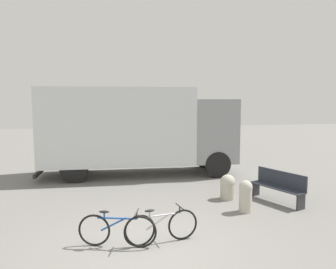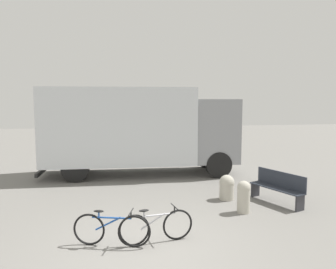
# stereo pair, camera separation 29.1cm
# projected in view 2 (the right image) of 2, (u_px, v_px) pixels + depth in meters

# --- Properties ---
(ground_plane) EXTENTS (60.00, 60.00, 0.00)m
(ground_plane) POSITION_uv_depth(u_px,v_px,m) (144.00, 247.00, 6.78)
(ground_plane) COLOR slate
(delivery_truck) EXTENTS (7.86, 2.61, 3.51)m
(delivery_truck) POSITION_uv_depth(u_px,v_px,m) (138.00, 127.00, 13.22)
(delivery_truck) COLOR silver
(delivery_truck) RESTS_ON ground
(park_bench) EXTENTS (1.01, 1.76, 0.93)m
(park_bench) POSITION_uv_depth(u_px,v_px,m) (278.00, 186.00, 9.65)
(park_bench) COLOR #282D38
(park_bench) RESTS_ON ground
(bicycle_near) EXTENTS (1.60, 0.58, 0.77)m
(bicycle_near) POSITION_uv_depth(u_px,v_px,m) (111.00, 229.00, 6.79)
(bicycle_near) COLOR black
(bicycle_near) RESTS_ON ground
(bicycle_middle) EXTENTS (1.64, 0.44, 0.77)m
(bicycle_middle) POSITION_uv_depth(u_px,v_px,m) (156.00, 226.00, 6.94)
(bicycle_middle) COLOR black
(bicycle_middle) RESTS_ON ground
(bollard_near_bench) EXTENTS (0.36, 0.36, 0.87)m
(bollard_near_bench) POSITION_uv_depth(u_px,v_px,m) (244.00, 195.00, 8.81)
(bollard_near_bench) COLOR #B2AD9E
(bollard_near_bench) RESTS_ON ground
(bollard_far_bench) EXTENTS (0.46, 0.46, 0.76)m
(bollard_far_bench) POSITION_uv_depth(u_px,v_px,m) (227.00, 187.00, 9.99)
(bollard_far_bench) COLOR #B2AD9E
(bollard_far_bench) RESTS_ON ground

